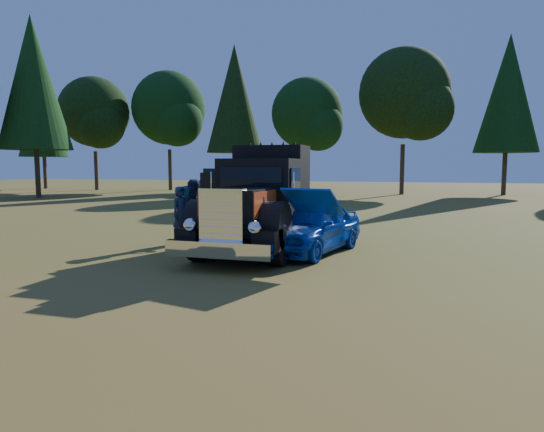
{
  "coord_description": "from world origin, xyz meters",
  "views": [
    {
      "loc": [
        5.18,
        -11.77,
        2.42
      ],
      "look_at": [
        1.47,
        0.66,
        1.06
      ],
      "focal_mm": 32.0,
      "sensor_mm": 36.0,
      "label": 1
    }
  ],
  "objects_px": {
    "spectator_near": "(181,215)",
    "spectator_far": "(196,211)",
    "distant_teal_car": "(203,189)",
    "diamond_t_truck": "(263,205)",
    "hotrod_coupe": "(311,227)"
  },
  "relations": [
    {
      "from": "spectator_far",
      "to": "distant_teal_car",
      "type": "xyz_separation_m",
      "value": [
        -9.15,
        20.37,
        -0.36
      ]
    },
    {
      "from": "diamond_t_truck",
      "to": "spectator_far",
      "type": "relative_size",
      "value": 3.61
    },
    {
      "from": "spectator_near",
      "to": "distant_teal_car",
      "type": "height_order",
      "value": "spectator_near"
    },
    {
      "from": "diamond_t_truck",
      "to": "spectator_near",
      "type": "xyz_separation_m",
      "value": [
        -2.72,
        0.25,
        -0.39
      ]
    },
    {
      "from": "hotrod_coupe",
      "to": "distant_teal_car",
      "type": "distance_m",
      "value": 24.7
    },
    {
      "from": "diamond_t_truck",
      "to": "hotrod_coupe",
      "type": "relative_size",
      "value": 1.6
    },
    {
      "from": "diamond_t_truck",
      "to": "hotrod_coupe",
      "type": "height_order",
      "value": "diamond_t_truck"
    },
    {
      "from": "spectator_near",
      "to": "distant_teal_car",
      "type": "bearing_deg",
      "value": 48.94
    },
    {
      "from": "hotrod_coupe",
      "to": "distant_teal_car",
      "type": "bearing_deg",
      "value": 121.67
    },
    {
      "from": "diamond_t_truck",
      "to": "spectator_far",
      "type": "xyz_separation_m",
      "value": [
        -2.4,
        0.58,
        -0.29
      ]
    },
    {
      "from": "spectator_near",
      "to": "distant_teal_car",
      "type": "relative_size",
      "value": 0.47
    },
    {
      "from": "spectator_near",
      "to": "spectator_far",
      "type": "height_order",
      "value": "spectator_far"
    },
    {
      "from": "hotrod_coupe",
      "to": "distant_teal_car",
      "type": "xyz_separation_m",
      "value": [
        -12.97,
        21.02,
        -0.09
      ]
    },
    {
      "from": "spectator_far",
      "to": "distant_teal_car",
      "type": "bearing_deg",
      "value": 83.5
    },
    {
      "from": "distant_teal_car",
      "to": "spectator_near",
      "type": "bearing_deg",
      "value": -28.62
    }
  ]
}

